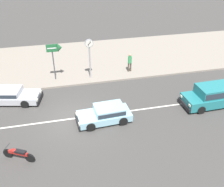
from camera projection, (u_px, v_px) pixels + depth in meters
ground_plane at (74, 118)px, 18.07m from camera, size 160.00×160.00×0.00m
lane_centre_stripe at (74, 118)px, 18.07m from camera, size 50.40×0.14×0.01m
kerb_strip at (64, 62)px, 25.97m from camera, size 68.00×10.00×0.15m
hatchback_pale_blue_1 at (106, 113)px, 17.56m from camera, size 3.72×1.89×1.10m
minivan_teal_2 at (214, 95)px, 19.15m from camera, size 4.45×1.98×1.56m
sedan_silver_4 at (10, 95)px, 19.63m from camera, size 4.84×2.67×1.06m
motorcycle_0 at (18, 154)px, 14.57m from camera, size 1.77×1.06×0.80m
street_clock at (89, 49)px, 21.56m from camera, size 0.67×0.22×3.48m
arrow_signboard at (58, 50)px, 21.36m from camera, size 1.28×0.70×3.19m
pedestrian_by_shop at (130, 61)px, 23.46m from camera, size 0.34×0.34×1.70m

